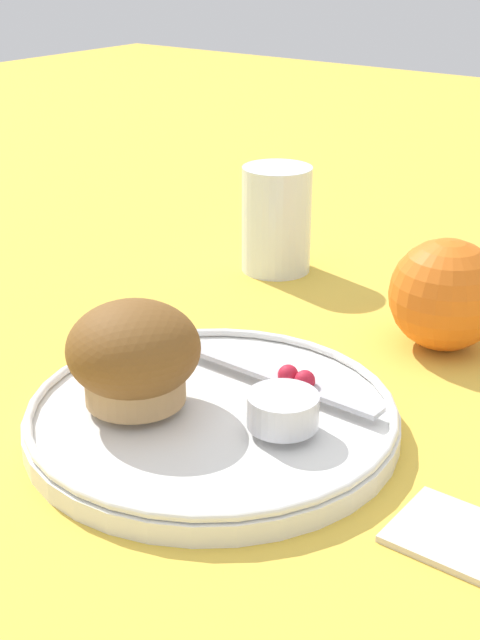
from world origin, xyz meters
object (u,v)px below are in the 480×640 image
Objects in this scene: butter_knife at (270,375)px; orange_fruit at (445,295)px; juice_glass at (277,219)px; muffin at (134,355)px.

orange_fruit reaches higher than butter_knife.
butter_knife is 1.98× the size of orange_fruit.
orange_fruit is 0.21m from juice_glass.
muffin is 0.10m from butter_knife.
orange_fruit is (0.05, 0.16, 0.02)m from butter_knife.
juice_glass reaches higher than muffin.
muffin and orange_fruit have the same top height.
orange_fruit is at bearing -16.98° from juice_glass.
muffin reaches higher than butter_knife.
butter_knife is at bearing 56.76° from muffin.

